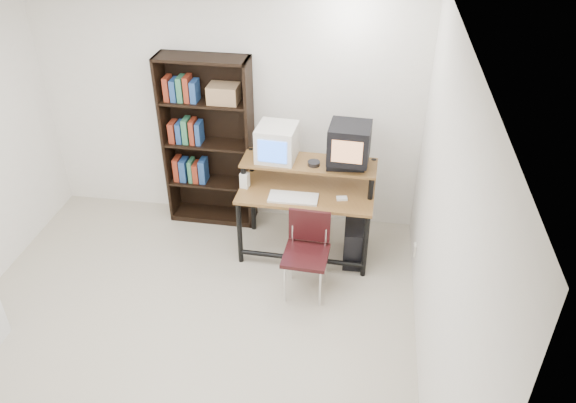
# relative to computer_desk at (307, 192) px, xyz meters

# --- Properties ---
(floor) EXTENTS (4.00, 4.00, 0.01)m
(floor) POSITION_rel_computer_desk_xyz_m (-0.91, -1.39, -0.70)
(floor) COLOR beige
(floor) RESTS_ON ground
(ceiling) EXTENTS (4.00, 4.00, 0.01)m
(ceiling) POSITION_rel_computer_desk_xyz_m (-0.91, -1.39, 1.90)
(ceiling) COLOR white
(ceiling) RESTS_ON back_wall
(back_wall) EXTENTS (4.00, 0.01, 2.60)m
(back_wall) POSITION_rel_computer_desk_xyz_m (-0.91, 0.61, 0.60)
(back_wall) COLOR white
(back_wall) RESTS_ON floor
(right_wall) EXTENTS (0.01, 4.00, 2.60)m
(right_wall) POSITION_rel_computer_desk_xyz_m (1.09, -1.39, 0.60)
(right_wall) COLOR white
(right_wall) RESTS_ON floor
(computer_desk) EXTENTS (1.33, 0.69, 0.98)m
(computer_desk) POSITION_rel_computer_desk_xyz_m (0.00, 0.00, 0.00)
(computer_desk) COLOR brown
(computer_desk) RESTS_ON floor
(crt_monitor) EXTENTS (0.40, 0.40, 0.35)m
(crt_monitor) POSITION_rel_computer_desk_xyz_m (-0.32, 0.14, 0.45)
(crt_monitor) COLOR silver
(crt_monitor) RESTS_ON computer_desk
(vcr) EXTENTS (0.38, 0.29, 0.08)m
(vcr) POSITION_rel_computer_desk_xyz_m (0.35, 0.09, 0.31)
(vcr) COLOR black
(vcr) RESTS_ON computer_desk
(crt_tv) EXTENTS (0.40, 0.40, 0.36)m
(crt_tv) POSITION_rel_computer_desk_xyz_m (0.38, 0.08, 0.53)
(crt_tv) COLOR black
(crt_tv) RESTS_ON vcr
(cd_spindle) EXTENTS (0.13, 0.13, 0.05)m
(cd_spindle) POSITION_rel_computer_desk_xyz_m (0.06, 0.05, 0.30)
(cd_spindle) COLOR #26262B
(cd_spindle) RESTS_ON computer_desk
(keyboard) EXTENTS (0.47, 0.21, 0.03)m
(keyboard) POSITION_rel_computer_desk_xyz_m (-0.11, -0.19, 0.04)
(keyboard) COLOR silver
(keyboard) RESTS_ON computer_desk
(mousepad) EXTENTS (0.23, 0.19, 0.01)m
(mousepad) POSITION_rel_computer_desk_xyz_m (0.36, -0.12, 0.02)
(mousepad) COLOR black
(mousepad) RESTS_ON computer_desk
(mouse) EXTENTS (0.11, 0.08, 0.03)m
(mouse) POSITION_rel_computer_desk_xyz_m (0.35, -0.13, 0.04)
(mouse) COLOR white
(mouse) RESTS_ON mousepad
(desk_speaker) EXTENTS (0.09, 0.09, 0.17)m
(desk_speaker) POSITION_rel_computer_desk_xyz_m (-0.61, -0.05, 0.11)
(desk_speaker) COLOR silver
(desk_speaker) RESTS_ON computer_desk
(pc_tower) EXTENTS (0.21, 0.45, 0.42)m
(pc_tower) POSITION_rel_computer_desk_xyz_m (0.50, -0.07, -0.49)
(pc_tower) COLOR black
(pc_tower) RESTS_ON floor
(school_chair) EXTENTS (0.42, 0.42, 0.80)m
(school_chair) POSITION_rel_computer_desk_xyz_m (0.08, -0.58, -0.21)
(school_chair) COLOR black
(school_chair) RESTS_ON floor
(bookshelf) EXTENTS (0.93, 0.32, 1.86)m
(bookshelf) POSITION_rel_computer_desk_xyz_m (-1.10, 0.47, 0.25)
(bookshelf) COLOR black
(bookshelf) RESTS_ON floor
(wall_outlet) EXTENTS (0.02, 0.08, 0.12)m
(wall_outlet) POSITION_rel_computer_desk_xyz_m (1.08, -0.24, -0.40)
(wall_outlet) COLOR beige
(wall_outlet) RESTS_ON right_wall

